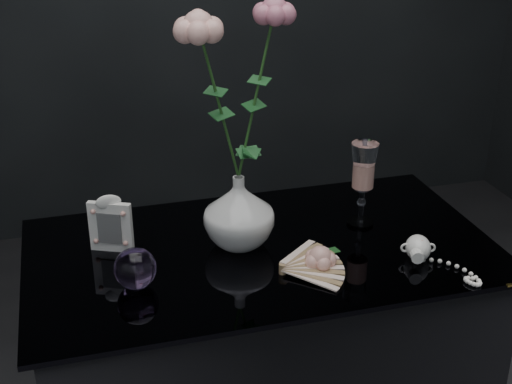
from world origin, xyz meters
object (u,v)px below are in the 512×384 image
object	(u,v)px
wine_glass	(363,185)
paperweight	(135,268)
pearl_jar	(418,247)
loose_rose	(320,258)
picture_frame	(110,223)
vase	(239,211)

from	to	relation	value
wine_glass	paperweight	xyz separation A→B (m)	(-0.55, -0.14, -0.06)
wine_glass	pearl_jar	distance (m)	0.21
loose_rose	wine_glass	bearing A→B (deg)	64.46
picture_frame	loose_rose	distance (m)	0.47
pearl_jar	wine_glass	bearing A→B (deg)	122.12
vase	pearl_jar	world-z (taller)	vase
wine_glass	loose_rose	xyz separation A→B (m)	(-0.17, -0.17, -0.08)
picture_frame	pearl_jar	world-z (taller)	picture_frame
loose_rose	pearl_jar	size ratio (longest dim) A/B	0.76
vase	picture_frame	xyz separation A→B (m)	(-0.28, 0.05, -0.02)
vase	picture_frame	bearing A→B (deg)	169.64
wine_glass	pearl_jar	xyz separation A→B (m)	(0.06, -0.19, -0.08)
vase	paperweight	world-z (taller)	vase
picture_frame	pearl_jar	distance (m)	0.68
vase	wine_glass	world-z (taller)	wine_glass
vase	paperweight	size ratio (longest dim) A/B	1.93
picture_frame	paperweight	size ratio (longest dim) A/B	1.57
paperweight	pearl_jar	size ratio (longest dim) A/B	0.44
picture_frame	paperweight	world-z (taller)	picture_frame
pearl_jar	vase	bearing A→B (deg)	170.62
loose_rose	pearl_jar	xyz separation A→B (m)	(0.22, -0.02, 0.00)
vase	loose_rose	distance (m)	0.21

